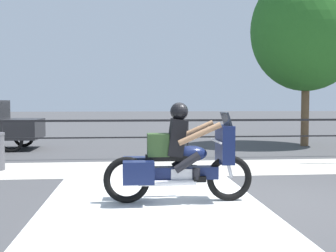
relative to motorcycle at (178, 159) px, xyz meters
name	(u,v)px	position (x,y,z in m)	size (l,w,h in m)	color
ground_plane	(232,201)	(0.88, -0.01, -0.70)	(120.00, 120.00, 0.00)	#424244
sidewalk_band	(197,168)	(0.88, 3.39, -0.70)	(44.00, 2.40, 0.01)	#B7B2A8
crosswalk_band	(153,206)	(-0.41, -0.21, -0.70)	(3.45, 6.00, 0.01)	silver
fence_railing	(188,128)	(0.88, 5.09, 0.18)	(36.00, 0.05, 1.12)	black
motorcycle	(178,159)	(0.00, 0.00, 0.00)	(2.41, 0.76, 1.61)	black
tree_behind_sign	(307,30)	(5.61, 8.08, 3.47)	(3.99, 3.99, 6.37)	brown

